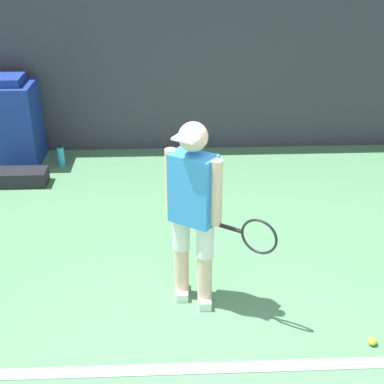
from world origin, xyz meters
TOP-DOWN VIEW (x-y plane):
  - ground_plane at (0.00, 0.00)m, footprint 24.00×24.00m
  - back_wall at (0.00, 3.92)m, footprint 24.00×0.10m
  - court_baseline at (0.00, -0.18)m, footprint 21.60×0.10m
  - tennis_player at (-0.08, 0.61)m, footprint 0.81×0.57m
  - tennis_ball at (1.23, 0.01)m, footprint 0.07×0.07m
  - covered_chair at (-2.30, 3.52)m, footprint 0.74×0.60m
  - equipment_bag at (-2.05, 2.84)m, footprint 0.62×0.29m
  - water_bottle at (-1.66, 3.36)m, footprint 0.09×0.09m

SIDE VIEW (x-z plane):
  - ground_plane at x=0.00m, z-range 0.00..0.00m
  - court_baseline at x=0.00m, z-range 0.00..0.01m
  - tennis_ball at x=1.23m, z-range 0.00..0.07m
  - equipment_bag at x=-2.05m, z-range 0.00..0.18m
  - water_bottle at x=-1.66m, z-range -0.01..0.26m
  - covered_chair at x=-2.30m, z-range -0.02..1.11m
  - tennis_player at x=-0.08m, z-range 0.08..1.65m
  - back_wall at x=0.00m, z-range 0.00..3.12m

